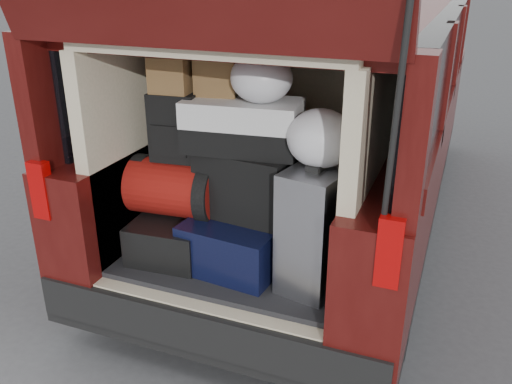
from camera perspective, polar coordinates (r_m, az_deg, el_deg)
ground at (r=3.24m, az=-2.83°, el=-16.73°), size 80.00×80.00×0.00m
minivan at (r=4.40m, az=6.96°, el=7.55°), size 1.90×5.35×2.77m
load_floor at (r=3.28m, az=-0.93°, el=-10.18°), size 1.24×1.05×0.55m
black_hardshell at (r=3.11m, az=-8.26°, el=-4.21°), size 0.44×0.58×0.22m
navy_hardshell at (r=2.98m, az=-1.32°, el=-4.76°), size 0.56×0.66×0.27m
silver_roller at (r=2.69m, az=6.52°, el=-3.72°), size 0.34×0.46×0.63m
red_duffel at (r=3.01m, az=-8.51°, el=0.45°), size 0.51×0.35×0.32m
black_soft_case at (r=2.86m, az=-1.00°, el=0.92°), size 0.53×0.35×0.36m
backpack at (r=2.91m, az=-8.49°, el=6.77°), size 0.27×0.18×0.36m
twotone_duffel at (r=2.77m, az=-1.41°, el=7.00°), size 0.62×0.37×0.26m
grocery_sack_lower at (r=2.86m, az=-8.89°, el=12.13°), size 0.22×0.18×0.18m
grocery_sack_upper at (r=2.84m, az=-4.03°, el=12.32°), size 0.24×0.21×0.22m
plastic_bag_center at (r=2.65m, az=0.57°, el=11.92°), size 0.32×0.31×0.24m
plastic_bag_right at (r=2.54m, az=6.82°, el=5.63°), size 0.34×0.32×0.28m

